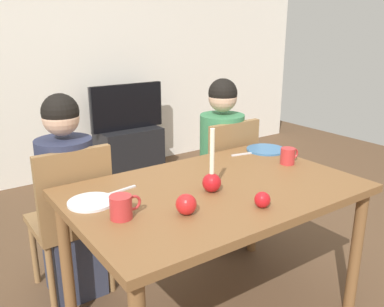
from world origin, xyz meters
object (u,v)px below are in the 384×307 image
dining_table (215,203)px  mug_right (288,156)px  tv_stand (129,151)px  plate_left (91,202)px  chair_right (224,175)px  apple_by_left_plate (186,204)px  tv (127,107)px  plate_right (266,150)px  apple_near_candle (262,200)px  chair_left (72,214)px  mug_left (122,207)px  candle_centerpiece (212,179)px  person_left_child (69,202)px  person_right_child (221,165)px

dining_table → mug_right: (0.55, 0.04, 0.13)m
tv_stand → plate_left: plate_left is taller
plate_left → mug_right: (1.12, -0.12, 0.04)m
dining_table → tv_stand: 2.43m
chair_right → apple_by_left_plate: chair_right is taller
tv → apple_by_left_plate: bearing=-111.0°
plate_right → apple_near_candle: apple_near_candle is taller
chair_left → mug_left: size_ratio=6.56×
candle_centerpiece → person_left_child: bearing=125.1°
tv → chair_left: bearing=-125.0°
dining_table → plate_right: size_ratio=5.77×
chair_left → person_left_child: size_ratio=0.77×
chair_left → mug_right: chair_left is taller
apple_near_candle → apple_by_left_plate: size_ratio=0.79×
dining_table → candle_centerpiece: size_ratio=4.56×
tv → plate_right: bearing=-90.7°
tv_stand → plate_left: size_ratio=3.08×
person_left_child → tv_stand: 2.07m
dining_table → chair_right: (0.56, 0.61, -0.15)m
person_left_child → apple_by_left_plate: (0.24, -0.80, 0.22)m
person_right_child → tv: bearing=86.4°
tv_stand → plate_right: (-0.03, -2.00, 0.52)m
plate_right → apple_by_left_plate: apple_by_left_plate is taller
chair_left → chair_right: 1.08m
candle_centerpiece → apple_by_left_plate: 0.27m
chair_right → apple_by_left_plate: bearing=-137.4°
chair_right → tv: bearing=86.4°
tv → plate_right: (-0.03, -2.00, 0.05)m
plate_left → apple_by_left_plate: apple_by_left_plate is taller
candle_centerpiece → plate_left: size_ratio=1.48×
tv → apple_by_left_plate: tv is taller
dining_table → person_right_child: person_right_child is taller
person_left_child → tv: size_ratio=1.48×
tv_stand → mug_left: mug_left is taller
person_right_child → apple_near_candle: 1.10m
plate_right → chair_left: bearing=165.1°
chair_right → apple_near_candle: bearing=-120.6°
person_right_child → candle_centerpiece: size_ratio=3.82×
chair_left → apple_by_left_plate: (0.24, -0.77, 0.28)m
dining_table → person_left_child: bearing=129.2°
tv → candle_centerpiece: (-0.71, -2.33, 0.10)m
candle_centerpiece → plate_left: (-0.52, 0.20, -0.06)m
chair_right → mug_left: bearing=-148.8°
dining_table → mug_left: 0.54m
chair_right → plate_left: 1.23m
person_right_child → candle_centerpiece: person_right_child is taller
tv → plate_left: 2.46m
candle_centerpiece → plate_right: 0.76m
plate_right → mug_left: size_ratio=1.77×
chair_left → chair_right: (1.08, 0.00, 0.00)m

